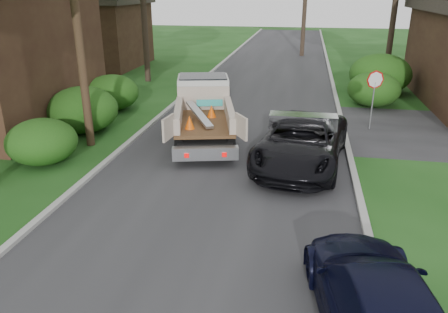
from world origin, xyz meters
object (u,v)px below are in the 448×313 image
at_px(utility_pole, 75,1).
at_px(house_left_far, 92,24).
at_px(navy_suv, 378,302).
at_px(flatbed_truck, 204,106).
at_px(black_pickup, 302,142).
at_px(stop_sign, 374,87).

bearing_deg(utility_pole, house_left_far, 115.23).
xyz_separation_m(utility_pole, house_left_far, (-8.02, 17.02, -2.12)).
bearing_deg(navy_suv, flatbed_truck, -71.50).
bearing_deg(black_pickup, house_left_far, 140.62).
bearing_deg(utility_pole, navy_suv, -41.51).
bearing_deg(utility_pole, flatbed_truck, 27.68).
xyz_separation_m(utility_pole, black_pickup, (7.88, -0.48, -4.38)).
bearing_deg(stop_sign, utility_pole, -159.38).
bearing_deg(house_left_far, stop_sign, -34.81).
bearing_deg(flatbed_truck, black_pickup, -46.52).
bearing_deg(navy_suv, black_pickup, -88.70).
bearing_deg(navy_suv, house_left_far, -64.52).
bearing_deg(black_pickup, flatbed_truck, 155.50).
xyz_separation_m(utility_pole, navy_suv, (9.28, -8.21, -4.48)).
bearing_deg(stop_sign, house_left_far, 145.19).
distance_m(utility_pole, flatbed_truck, 5.97).
bearing_deg(stop_sign, flatbed_truck, -163.85).
relative_size(flatbed_truck, black_pickup, 1.08).
height_order(stop_sign, flatbed_truck, stop_sign).
distance_m(black_pickup, navy_suv, 7.86).
bearing_deg(house_left_far, black_pickup, -47.74).
height_order(house_left_far, black_pickup, house_left_far).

